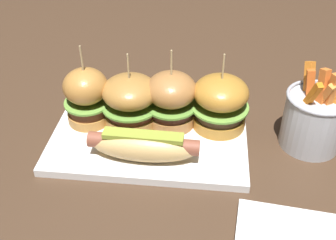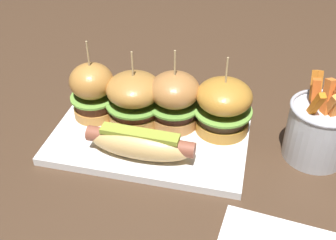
% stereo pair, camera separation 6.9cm
% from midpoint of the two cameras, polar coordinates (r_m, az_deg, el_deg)
% --- Properties ---
extents(ground_plane, '(3.00, 3.00, 0.00)m').
position_cam_midpoint_polar(ground_plane, '(0.73, -5.36, -3.37)').
color(ground_plane, '#422D1E').
extents(platter_main, '(0.34, 0.20, 0.01)m').
position_cam_midpoint_polar(platter_main, '(0.72, -5.39, -2.94)').
color(platter_main, white).
rests_on(platter_main, ground).
extents(hot_dog, '(0.18, 0.06, 0.05)m').
position_cam_midpoint_polar(hot_dog, '(0.66, -6.19, -3.57)').
color(hot_dog, tan).
rests_on(hot_dog, platter_main).
extents(slider_far_left, '(0.08, 0.08, 0.15)m').
position_cam_midpoint_polar(slider_far_left, '(0.74, -13.70, 3.17)').
color(slider_far_left, '#B57A37').
rests_on(slider_far_left, platter_main).
extents(slider_center_left, '(0.10, 0.10, 0.14)m').
position_cam_midpoint_polar(slider_center_left, '(0.73, -7.88, 2.53)').
color(slider_center_left, '#A67335').
rests_on(slider_center_left, platter_main).
extents(slider_center_right, '(0.09, 0.09, 0.14)m').
position_cam_midpoint_polar(slider_center_right, '(0.72, -2.30, 2.79)').
color(slider_center_right, '#A66E3A').
rests_on(slider_center_right, platter_main).
extents(slider_far_right, '(0.10, 0.10, 0.14)m').
position_cam_midpoint_polar(slider_far_right, '(0.72, 4.45, 2.36)').
color(slider_far_right, '#B1782B').
rests_on(slider_far_right, platter_main).
extents(fries_bucket, '(0.11, 0.11, 0.15)m').
position_cam_midpoint_polar(fries_bucket, '(0.72, 16.84, 0.11)').
color(fries_bucket, '#B7BABF').
rests_on(fries_bucket, ground).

